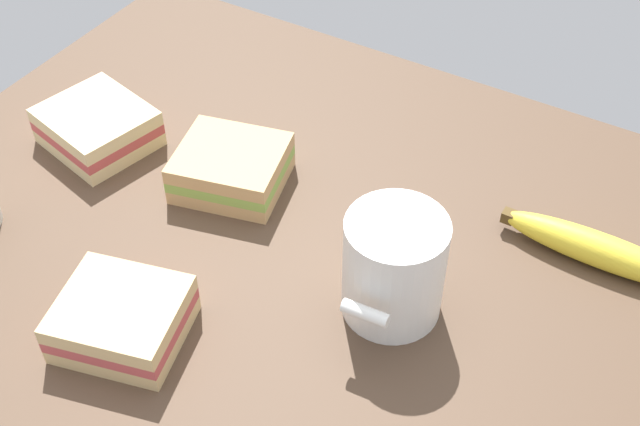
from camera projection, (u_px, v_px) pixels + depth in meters
tabletop at (320, 242)px, 82.78cm from camera, size 90.00×64.00×2.00cm
coffee_mug_black at (394, 267)px, 71.85cm from camera, size 9.00×11.35×10.42cm
sandwich_main at (122, 319)px, 71.70cm from camera, size 12.50×11.74×4.40cm
sandwich_side at (96, 129)px, 90.61cm from camera, size 13.02×12.20×4.40cm
sandwich_extra at (231, 168)px, 85.95cm from camera, size 12.76×11.97×4.40cm
banana at (600, 250)px, 78.28cm from camera, size 19.50×3.47×3.36cm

